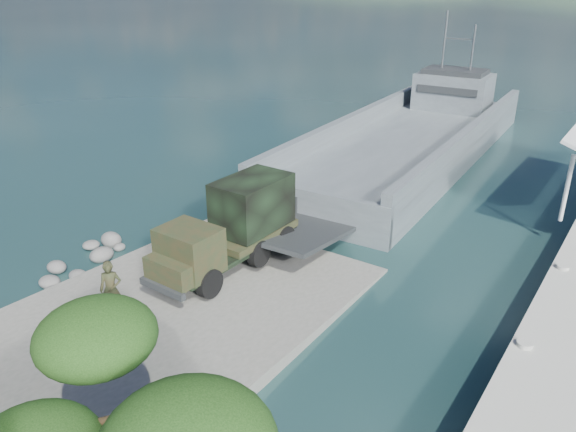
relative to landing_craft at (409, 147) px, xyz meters
name	(u,v)px	position (x,y,z in m)	size (l,w,h in m)	color
ground	(170,321)	(0.73, -23.40, -0.81)	(1400.00, 1400.00, 0.00)	#163636
boat_ramp	(149,329)	(0.73, -24.40, -0.56)	(10.00, 18.00, 0.50)	#65655C
shoreline_rocks	(76,270)	(-5.47, -22.90, -0.81)	(3.20, 5.60, 0.90)	#5A5A58
landing_craft	(409,147)	(0.00, 0.00, 0.00)	(9.97, 33.60, 9.87)	#50585F
military_truck	(233,226)	(0.37, -19.20, 1.39)	(2.57, 7.42, 3.41)	black
soldier	(112,299)	(-0.14, -25.10, 0.73)	(0.76, 0.50, 2.07)	#21331C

